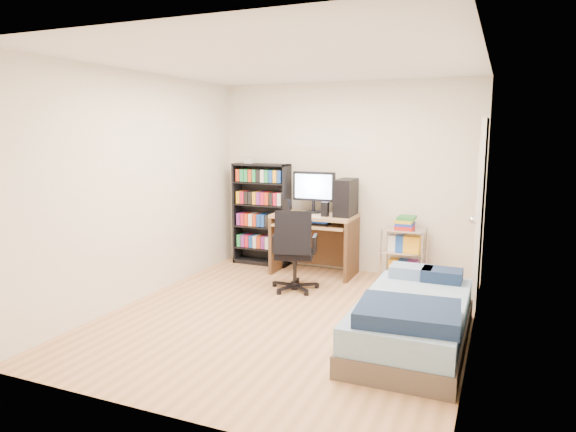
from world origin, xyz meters
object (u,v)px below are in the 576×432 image
at_px(media_shelf, 261,213).
at_px(bed, 412,320).
at_px(computer_desk, 323,220).
at_px(office_chair, 294,265).

distance_m(media_shelf, bed, 3.23).
distance_m(media_shelf, computer_desk, 0.98).
distance_m(computer_desk, office_chair, 0.94).
bearing_deg(computer_desk, media_shelf, 171.30).
bearing_deg(bed, office_chair, 145.59).
height_order(office_chair, bed, office_chair).
distance_m(computer_desk, bed, 2.45).
xyz_separation_m(media_shelf, office_chair, (0.90, -0.99, -0.42)).
bearing_deg(office_chair, media_shelf, 116.87).
distance_m(office_chair, bed, 1.87).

